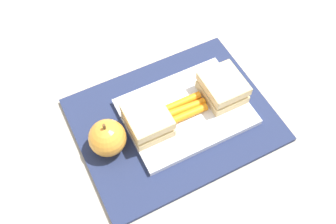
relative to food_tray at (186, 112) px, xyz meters
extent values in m
plane|color=#B7AD99|center=(0.03, 0.00, -0.02)|extent=(2.40, 2.40, 0.00)
cube|color=navy|center=(0.03, 0.00, -0.01)|extent=(0.36, 0.28, 0.01)
cube|color=white|center=(0.00, 0.00, 0.00)|extent=(0.23, 0.17, 0.01)
cube|color=#DBC189|center=(-0.08, 0.00, 0.01)|extent=(0.07, 0.08, 0.02)
cube|color=beige|center=(-0.08, 0.00, 0.03)|extent=(0.07, 0.07, 0.01)
cube|color=#DBC189|center=(-0.08, 0.00, 0.04)|extent=(0.07, 0.08, 0.02)
cube|color=#DBC189|center=(0.08, 0.00, 0.01)|extent=(0.07, 0.08, 0.02)
cube|color=beige|center=(0.08, 0.00, 0.03)|extent=(0.07, 0.07, 0.01)
cube|color=#DBC189|center=(0.08, 0.00, 0.04)|extent=(0.07, 0.08, 0.02)
cylinder|color=orange|center=(0.00, -0.01, 0.01)|extent=(0.08, 0.01, 0.01)
cylinder|color=orange|center=(0.00, 0.00, 0.01)|extent=(0.08, 0.01, 0.02)
cylinder|color=orange|center=(0.00, 0.01, 0.01)|extent=(0.08, 0.01, 0.02)
sphere|color=gold|center=(0.16, 0.00, 0.03)|extent=(0.07, 0.07, 0.07)
cylinder|color=brown|center=(0.16, 0.00, 0.07)|extent=(0.01, 0.01, 0.01)
camera|label=1|loc=(0.20, 0.32, 0.60)|focal=40.33mm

